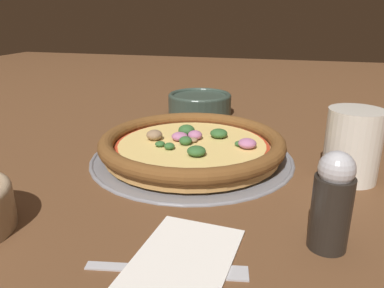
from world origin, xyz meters
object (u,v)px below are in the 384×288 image
object	(u,v)px
fork	(177,269)
pizza	(192,144)
bowl_near	(200,103)
drinking_cup	(353,145)
pepper_shaker	(332,202)
napkin	(182,259)
pizza_tray	(192,156)

from	to	relation	value
fork	pizza	bearing A→B (deg)	91.84
pizza	fork	xyz separation A→B (m)	(-0.30, -0.06, -0.02)
bowl_near	fork	size ratio (longest dim) A/B	0.95
drinking_cup	fork	world-z (taller)	drinking_cup
drinking_cup	pepper_shaker	world-z (taller)	pepper_shaker
pizza	napkin	xyz separation A→B (m)	(-0.28, -0.07, -0.02)
napkin	fork	xyz separation A→B (m)	(-0.01, 0.00, -0.00)
fork	bowl_near	bearing A→B (deg)	91.43
bowl_near	fork	xyz separation A→B (m)	(-0.59, -0.12, -0.03)
fork	pepper_shaker	size ratio (longest dim) A/B	1.47
pizza	fork	bearing A→B (deg)	-167.81
bowl_near	pepper_shaker	world-z (taller)	pepper_shaker
napkin	pepper_shaker	world-z (taller)	pepper_shaker
pizza	pepper_shaker	bearing A→B (deg)	-135.74
pizza	bowl_near	bearing A→B (deg)	11.35
pizza	pepper_shaker	xyz separation A→B (m)	(-0.22, -0.21, 0.03)
bowl_near	fork	world-z (taller)	bowl_near
pizza	pepper_shaker	world-z (taller)	pepper_shaker
pepper_shaker	drinking_cup	bearing A→B (deg)	-12.75
pizza_tray	bowl_near	bearing A→B (deg)	11.31
pizza	drinking_cup	size ratio (longest dim) A/B	2.93
drinking_cup	napkin	bearing A→B (deg)	144.29
pizza_tray	bowl_near	xyz separation A→B (m)	(0.29, 0.06, 0.03)
bowl_near	pizza	bearing A→B (deg)	-168.65
drinking_cup	napkin	distance (m)	0.33
bowl_near	napkin	world-z (taller)	bowl_near
pizza_tray	drinking_cup	bearing A→B (deg)	-94.56
pizza	drinking_cup	distance (m)	0.26
napkin	bowl_near	bearing A→B (deg)	12.19
pizza	napkin	bearing A→B (deg)	-166.95
pizza_tray	pepper_shaker	xyz separation A→B (m)	(-0.22, -0.21, 0.05)
pizza_tray	fork	xyz separation A→B (m)	(-0.30, -0.06, -0.00)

